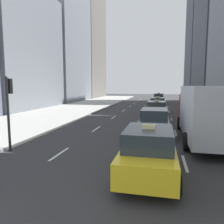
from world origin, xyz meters
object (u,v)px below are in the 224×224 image
Objects in this scene: taxi_second at (159,98)px; taxi_fourth at (157,105)px; taxi_third at (149,151)px; sedan_black_near at (154,122)px; taxi_lead at (156,110)px; traffic_light_pole at (9,102)px; box_truck at (204,112)px.

taxi_second and taxi_fourth have the same top height.
sedan_black_near is (0.00, 6.36, 0.00)m from taxi_third.
taxi_lead is 6.07m from taxi_fourth.
taxi_second is 13.25m from taxi_fourth.
taxi_lead is 19.31m from taxi_second.
taxi_third is at bearing -12.75° from traffic_light_pole.
taxi_third is 0.52× the size of box_truck.
taxi_lead and taxi_second have the same top height.
taxi_lead is at bearing 90.00° from sedan_black_near.
box_truck reaches higher than taxi_fourth.
sedan_black_near is 0.55× the size of box_truck.
taxi_third is (0.00, -12.93, 0.00)m from taxi_lead.
traffic_light_pole is (-9.55, -4.03, 0.70)m from box_truck.
taxi_lead is at bearing 110.80° from box_truck.
box_truck is at bearing -84.01° from taxi_second.
box_truck is 2.33× the size of traffic_light_pole.
box_truck is at bearing -78.23° from taxi_fourth.
taxi_third is 0.95× the size of sedan_black_near.
traffic_light_pole is (-6.75, -17.47, 1.53)m from taxi_fourth.
taxi_lead is 0.95× the size of sedan_black_near.
taxi_lead is 1.00× the size of taxi_third.
taxi_second is at bearing 90.00° from sedan_black_near.
taxi_second is 1.00× the size of taxi_third.
taxi_fourth is at bearing 68.88° from traffic_light_pole.
box_truck is at bearing 22.90° from traffic_light_pole.
sedan_black_near is (0.00, -12.64, 0.00)m from taxi_fourth.
taxi_second is 26.84m from box_truck.
traffic_light_pole is at bearing -111.12° from taxi_fourth.
box_truck is (2.80, -0.80, 0.83)m from sedan_black_near.
traffic_light_pole is (-6.75, -11.41, 1.53)m from taxi_lead.
taxi_third is 6.36m from sedan_black_near.
taxi_third is at bearing -116.73° from box_truck.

